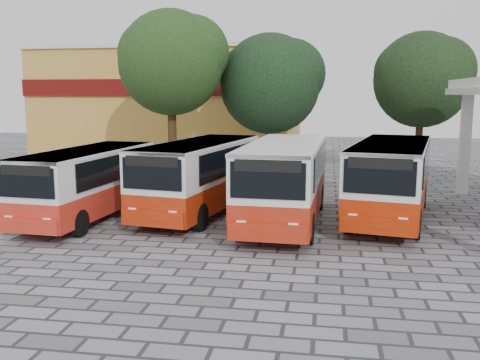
% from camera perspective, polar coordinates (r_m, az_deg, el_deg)
% --- Properties ---
extents(ground, '(90.00, 90.00, 0.00)m').
position_cam_1_polar(ground, '(16.87, 4.14, -7.15)').
color(ground, '#5E5E61').
rests_on(ground, ground).
extents(shophouse_block, '(20.40, 10.40, 8.30)m').
position_cam_1_polar(shophouse_block, '(43.91, -7.17, 8.33)').
color(shophouse_block, gold).
rests_on(shophouse_block, ground).
extents(bus_far_left, '(2.83, 7.55, 2.66)m').
position_cam_1_polar(bus_far_left, '(21.02, -15.95, 0.08)').
color(bus_far_left, red).
rests_on(bus_far_left, ground).
extents(bus_centre_left, '(3.70, 8.29, 2.87)m').
position_cam_1_polar(bus_centre_left, '(21.20, -4.30, 0.81)').
color(bus_centre_left, '#A92004').
rests_on(bus_centre_left, ground).
extents(bus_centre_right, '(2.88, 8.39, 2.99)m').
position_cam_1_polar(bus_centre_right, '(19.61, 4.82, 0.32)').
color(bus_centre_right, '#AB1F0A').
rests_on(bus_centre_right, ground).
extents(bus_far_right, '(4.04, 8.53, 2.94)m').
position_cam_1_polar(bus_far_right, '(20.96, 15.81, 0.50)').
color(bus_far_right, '#AF1F00').
rests_on(bus_far_right, ground).
extents(tree_left, '(6.23, 5.93, 9.45)m').
position_cam_1_polar(tree_left, '(31.10, -7.24, 12.65)').
color(tree_left, '#452C14').
rests_on(tree_left, ground).
extents(tree_middle, '(6.35, 6.05, 8.37)m').
position_cam_1_polar(tree_middle, '(32.83, 3.35, 10.54)').
color(tree_middle, '#362312').
rests_on(tree_middle, ground).
extents(tree_right, '(5.76, 5.48, 8.28)m').
position_cam_1_polar(tree_right, '(32.90, 18.96, 10.38)').
color(tree_right, '#3F2A14').
rests_on(tree_right, ground).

